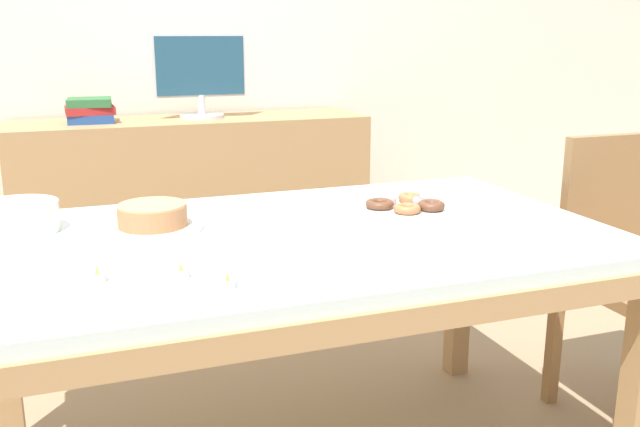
% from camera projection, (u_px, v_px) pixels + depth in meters
% --- Properties ---
extents(wall_back, '(8.00, 0.10, 2.60)m').
position_uv_depth(wall_back, '(176.00, 25.00, 3.43)').
color(wall_back, silver).
rests_on(wall_back, ground).
extents(dining_table, '(1.70, 1.02, 0.75)m').
position_uv_depth(dining_table, '(297.00, 262.00, 1.92)').
color(dining_table, silver).
rests_on(dining_table, ground).
extents(chair, '(0.42, 0.42, 0.94)m').
position_uv_depth(chair, '(631.00, 264.00, 2.35)').
color(chair, olive).
rests_on(chair, ground).
extents(sideboard, '(1.61, 0.44, 0.88)m').
position_uv_depth(sideboard, '(195.00, 212.00, 3.37)').
color(sideboard, tan).
rests_on(sideboard, ground).
extents(computer_monitor, '(0.42, 0.20, 0.38)m').
position_uv_depth(computer_monitor, '(200.00, 76.00, 3.23)').
color(computer_monitor, silver).
rests_on(computer_monitor, sideboard).
extents(book_stack, '(0.21, 0.19, 0.11)m').
position_uv_depth(book_stack, '(90.00, 110.00, 3.10)').
color(book_stack, '#23478C').
rests_on(book_stack, sideboard).
extents(cake_chocolate_round, '(0.27, 0.27, 0.07)m').
position_uv_depth(cake_chocolate_round, '(153.00, 219.00, 1.91)').
color(cake_chocolate_round, white).
rests_on(cake_chocolate_round, dining_table).
extents(pastry_platter, '(0.30, 0.30, 0.04)m').
position_uv_depth(pastry_platter, '(407.00, 207.00, 2.11)').
color(pastry_platter, white).
rests_on(pastry_platter, dining_table).
extents(plate_stack, '(0.21, 0.21, 0.08)m').
position_uv_depth(plate_stack, '(18.00, 217.00, 1.89)').
color(plate_stack, white).
rests_on(plate_stack, dining_table).
extents(tealight_left_edge, '(0.04, 0.04, 0.04)m').
position_uv_depth(tealight_left_edge, '(181.00, 273.00, 1.55)').
color(tealight_left_edge, silver).
rests_on(tealight_left_edge, dining_table).
extents(tealight_near_cakes, '(0.04, 0.04, 0.04)m').
position_uv_depth(tealight_near_cakes, '(165.00, 204.00, 2.17)').
color(tealight_near_cakes, silver).
rests_on(tealight_near_cakes, dining_table).
extents(tealight_centre, '(0.04, 0.04, 0.04)m').
position_uv_depth(tealight_centre, '(97.00, 277.00, 1.52)').
color(tealight_centre, silver).
rests_on(tealight_centre, dining_table).
extents(tealight_near_front, '(0.04, 0.04, 0.04)m').
position_uv_depth(tealight_near_front, '(227.00, 283.00, 1.48)').
color(tealight_near_front, silver).
rests_on(tealight_near_front, dining_table).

